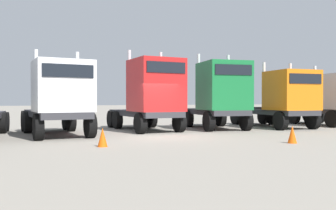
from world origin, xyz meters
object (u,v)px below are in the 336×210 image
object	(u,v)px
semi_truck_green	(220,94)
traffic_cone_near	(292,134)
semi_truck_white	(59,98)
semi_truck_red	(152,94)
semi_truck_orange	(284,99)
semi_truck_silver	(333,99)
traffic_cone_far	(103,137)

from	to	relation	value
semi_truck_green	traffic_cone_near	size ratio (longest dim) A/B	8.71
semi_truck_white	semi_truck_red	bearing A→B (deg)	96.51
semi_truck_green	traffic_cone_near	bearing A→B (deg)	0.67
semi_truck_red	semi_truck_orange	distance (m)	8.15
semi_truck_white	semi_truck_orange	size ratio (longest dim) A/B	0.99
semi_truck_green	traffic_cone_near	distance (m)	7.02
semi_truck_white	semi_truck_green	distance (m)	8.92
traffic_cone_near	semi_truck_red	bearing A→B (deg)	114.83
semi_truck_green	semi_truck_orange	world-z (taller)	semi_truck_green
semi_truck_white	traffic_cone_near	bearing A→B (deg)	47.95
semi_truck_orange	traffic_cone_near	bearing A→B (deg)	-33.84
semi_truck_orange	semi_truck_green	bearing A→B (deg)	-94.09
semi_truck_red	semi_truck_silver	world-z (taller)	semi_truck_red
semi_truck_white	semi_truck_silver	size ratio (longest dim) A/B	1.03
semi_truck_silver	semi_truck_green	bearing A→B (deg)	-88.11
semi_truck_orange	semi_truck_silver	world-z (taller)	semi_truck_orange
semi_truck_white	semi_truck_silver	distance (m)	17.23
traffic_cone_near	semi_truck_silver	bearing A→B (deg)	35.63
semi_truck_red	semi_truck_silver	bearing A→B (deg)	83.25
semi_truck_green	semi_truck_orange	distance (m)	4.13
semi_truck_white	semi_truck_red	world-z (taller)	semi_truck_red
semi_truck_orange	traffic_cone_near	world-z (taller)	semi_truck_orange
semi_truck_white	traffic_cone_far	distance (m)	4.71
semi_truck_silver	traffic_cone_far	bearing A→B (deg)	-69.74
traffic_cone_far	semi_truck_green	bearing A→B (deg)	32.80
semi_truck_green	semi_truck_white	bearing A→B (deg)	-78.81
semi_truck_silver	semi_truck_red	bearing A→B (deg)	-89.02
semi_truck_white	semi_truck_orange	world-z (taller)	semi_truck_white
semi_truck_red	semi_truck_orange	xyz separation A→B (m)	(8.10, -0.91, -0.23)
semi_truck_green	traffic_cone_near	xyz separation A→B (m)	(-0.72, -6.78, -1.67)
semi_truck_orange	traffic_cone_far	bearing A→B (deg)	-65.54
semi_truck_red	semi_truck_white	bearing A→B (deg)	-82.01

